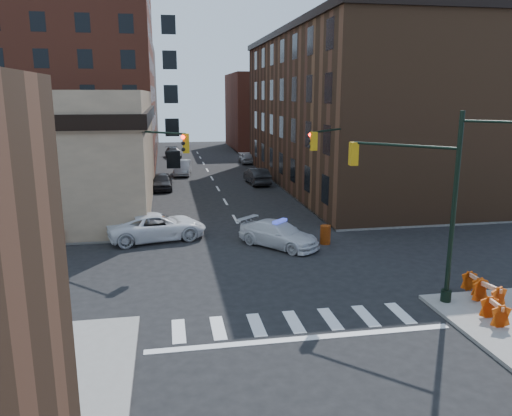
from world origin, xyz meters
name	(u,v)px	position (x,y,z in m)	size (l,w,h in m)	color
ground	(261,265)	(0.00, 0.00, 0.00)	(140.00, 140.00, 0.00)	black
sidewalk_ne	(394,166)	(23.00, 32.75, 0.07)	(34.00, 54.50, 0.15)	gray
bank_building	(3,151)	(-17.00, 16.50, 4.50)	(22.00, 22.00, 9.00)	tan
apartment_block	(44,66)	(-18.50, 40.00, 12.00)	(25.00, 25.00, 24.00)	brown
commercial_row_ne	(349,113)	(13.00, 22.50, 7.00)	(14.00, 34.00, 14.00)	#4D311F
filler_nw	(94,99)	(-16.00, 62.00, 8.00)	(20.00, 18.00, 16.00)	brown
filler_ne	(279,111)	(14.00, 58.00, 6.00)	(16.00, 16.00, 12.00)	brown
signal_pole_se	(428,196)	(6.04, -5.52, 4.61)	(5.40, 5.27, 8.00)	black
signal_pole_nw	(147,171)	(-5.85, 5.34, 4.34)	(3.58, 3.67, 8.00)	black
signal_pole_ne	(337,166)	(5.84, 5.35, 4.34)	(3.67, 3.58, 8.00)	black
tree_ne_near	(285,146)	(7.50, 26.00, 3.49)	(3.00, 3.00, 4.85)	black
tree_ne_far	(270,139)	(7.50, 34.00, 3.49)	(3.00, 3.00, 4.85)	black
police_car	(279,234)	(1.62, 3.10, 0.74)	(2.07, 5.08, 1.48)	silver
pickup	(157,226)	(-5.43, 5.80, 0.83)	(2.75, 5.97, 1.66)	white
parked_car_wnear	(162,181)	(-5.17, 22.56, 0.77)	(1.82, 4.53, 1.54)	black
parked_car_wfar	(182,168)	(-2.99, 30.90, 0.80)	(1.70, 4.88, 1.61)	#92949A
parked_car_wdeep	(173,153)	(-3.74, 46.82, 0.70)	(1.96, 4.81, 1.40)	black
parked_car_enear	(257,176)	(4.11, 23.82, 0.81)	(1.71, 4.90, 1.62)	black
parked_car_efar	(247,158)	(5.50, 39.01, 0.70)	(1.66, 4.14, 1.41)	#919399
pedestrian_a	(105,225)	(-8.53, 6.00, 1.02)	(0.63, 0.42, 1.73)	black
pedestrian_b	(79,224)	(-10.14, 6.77, 0.95)	(0.78, 0.61, 1.61)	#29241B
pedestrian_c	(67,218)	(-11.22, 8.72, 0.92)	(0.91, 0.38, 1.55)	#202431
barrel_road	(325,235)	(4.48, 3.10, 0.56)	(0.63, 0.63, 1.12)	red
barrel_bank	(162,225)	(-5.15, 7.40, 0.50)	(0.57, 0.57, 1.01)	#C94509
barricade_se_a	(474,284)	(8.50, -5.70, 0.56)	(1.09, 0.54, 0.82)	red
barricade_se_b	(489,295)	(8.33, -7.00, 0.61)	(1.23, 0.62, 0.93)	#D7440A
barricade_se_c	(495,312)	(7.53, -8.50, 0.57)	(1.13, 0.56, 0.85)	#BF3B09
barricade_nw_a	(102,229)	(-8.83, 6.65, 0.59)	(1.17, 0.59, 0.88)	orange
barricade_nw_b	(57,235)	(-11.26, 5.70, 0.59)	(1.17, 0.59, 0.88)	red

